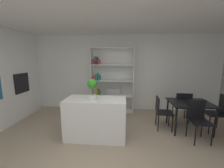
% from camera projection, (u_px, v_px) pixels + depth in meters
% --- Properties ---
extents(ground_plane, '(9.78, 9.78, 0.00)m').
position_uv_depth(ground_plane, '(112.00, 156.00, 2.73)').
color(ground_plane, tan).
extents(ceiling_slab, '(7.10, 5.41, 0.06)m').
position_uv_depth(ceiling_slab, '(112.00, 5.00, 2.27)').
color(ceiling_slab, white).
rests_on(ceiling_slab, ground_plane).
extents(back_partition, '(7.10, 0.06, 2.64)m').
position_uv_depth(back_partition, '(119.00, 73.00, 5.13)').
color(back_partition, white).
rests_on(back_partition, ground_plane).
extents(built_in_oven, '(0.06, 0.56, 0.58)m').
position_uv_depth(built_in_oven, '(22.00, 83.00, 4.29)').
color(built_in_oven, black).
rests_on(built_in_oven, ground_plane).
extents(kitchen_island, '(1.37, 0.68, 0.93)m').
position_uv_depth(kitchen_island, '(96.00, 118.00, 3.32)').
color(kitchen_island, white).
rests_on(kitchen_island, ground_plane).
extents(potted_plant_on_island, '(0.21, 0.21, 0.46)m').
position_uv_depth(potted_plant_on_island, '(92.00, 87.00, 3.12)').
color(potted_plant_on_island, white).
rests_on(potted_plant_on_island, kitchen_island).
extents(open_bookshelf, '(1.43, 0.36, 2.18)m').
position_uv_depth(open_bookshelf, '(110.00, 82.00, 4.90)').
color(open_bookshelf, white).
rests_on(open_bookshelf, ground_plane).
extents(dining_table, '(1.00, 0.82, 0.74)m').
position_uv_depth(dining_table, '(190.00, 105.00, 3.63)').
color(dining_table, black).
rests_on(dining_table, ground_plane).
extents(dining_chair_near, '(0.43, 0.45, 0.90)m').
position_uv_depth(dining_chair_near, '(198.00, 117.00, 3.22)').
color(dining_chair_near, black).
rests_on(dining_chair_near, ground_plane).
extents(dining_chair_island_side, '(0.43, 0.43, 0.85)m').
position_uv_depth(dining_chair_island_side, '(161.00, 110.00, 3.71)').
color(dining_chair_island_side, black).
rests_on(dining_chair_island_side, ground_plane).
extents(dining_chair_far, '(0.45, 0.47, 0.89)m').
position_uv_depth(dining_chair_far, '(182.00, 105.00, 4.07)').
color(dining_chair_far, black).
rests_on(dining_chair_far, ground_plane).
extents(dining_chair_window_side, '(0.46, 0.48, 0.94)m').
position_uv_depth(dining_chair_window_side, '(220.00, 110.00, 3.58)').
color(dining_chair_window_side, black).
rests_on(dining_chair_window_side, ground_plane).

